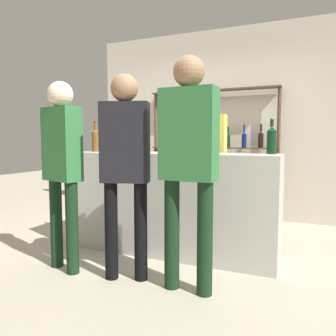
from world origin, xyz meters
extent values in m
plane|color=#B2A893|center=(0.00, 0.00, 0.00)|extent=(16.00, 16.00, 0.00)
cube|color=#B7B2AD|center=(0.00, 0.00, 0.52)|extent=(2.22, 0.53, 1.03)
cube|color=beige|center=(0.00, 1.87, 1.40)|extent=(3.82, 0.12, 2.80)
cylinder|color=#4C3828|center=(-0.93, 1.69, 0.95)|extent=(0.05, 0.05, 1.90)
cylinder|color=#4C3828|center=(0.93, 1.69, 0.95)|extent=(0.05, 0.05, 1.90)
cube|color=#4C3828|center=(0.00, 1.69, 1.89)|extent=(1.92, 0.18, 0.02)
cube|color=#4C3828|center=(0.00, 1.69, 1.04)|extent=(1.92, 0.18, 0.02)
cylinder|color=brown|center=(-0.70, 1.69, 1.15)|extent=(0.07, 0.07, 0.19)
cone|color=brown|center=(-0.70, 1.69, 1.26)|extent=(0.07, 0.07, 0.03)
cylinder|color=brown|center=(-0.70, 1.69, 1.32)|extent=(0.03, 0.03, 0.08)
cylinder|color=maroon|center=(-0.70, 1.69, 1.36)|extent=(0.03, 0.03, 0.01)
cylinder|color=brown|center=(-0.47, 1.69, 1.14)|extent=(0.08, 0.08, 0.18)
cone|color=brown|center=(-0.47, 1.69, 1.25)|extent=(0.08, 0.08, 0.04)
cylinder|color=brown|center=(-0.47, 1.69, 1.31)|extent=(0.03, 0.03, 0.08)
cylinder|color=#232328|center=(-0.47, 1.69, 1.36)|extent=(0.03, 0.03, 0.01)
cylinder|color=black|center=(-0.23, 1.69, 1.16)|extent=(0.07, 0.07, 0.22)
cone|color=black|center=(-0.23, 1.69, 1.29)|extent=(0.07, 0.07, 0.03)
cylinder|color=black|center=(-0.23, 1.69, 1.35)|extent=(0.03, 0.03, 0.08)
cylinder|color=maroon|center=(-0.23, 1.69, 1.39)|extent=(0.03, 0.03, 0.01)
cylinder|color=black|center=(0.00, 1.69, 1.17)|extent=(0.08, 0.08, 0.23)
cone|color=black|center=(0.00, 1.69, 1.30)|extent=(0.08, 0.08, 0.03)
cylinder|color=black|center=(0.00, 1.69, 1.36)|extent=(0.03, 0.03, 0.08)
cylinder|color=maroon|center=(0.00, 1.69, 1.40)|extent=(0.03, 0.03, 0.01)
cylinder|color=black|center=(0.23, 1.69, 1.15)|extent=(0.07, 0.07, 0.19)
cone|color=black|center=(0.23, 1.69, 1.26)|extent=(0.07, 0.07, 0.03)
cylinder|color=black|center=(0.23, 1.69, 1.31)|extent=(0.03, 0.03, 0.07)
cylinder|color=black|center=(0.23, 1.69, 1.35)|extent=(0.03, 0.03, 0.01)
cylinder|color=#0F1956|center=(0.47, 1.69, 1.15)|extent=(0.07, 0.07, 0.19)
cone|color=#0F1956|center=(0.47, 1.69, 1.26)|extent=(0.07, 0.07, 0.03)
cylinder|color=#0F1956|center=(0.47, 1.69, 1.32)|extent=(0.03, 0.03, 0.10)
cylinder|color=maroon|center=(0.47, 1.69, 1.38)|extent=(0.03, 0.03, 0.01)
cylinder|color=black|center=(0.70, 1.69, 1.15)|extent=(0.07, 0.07, 0.19)
cone|color=black|center=(0.70, 1.69, 1.26)|extent=(0.07, 0.07, 0.03)
cylinder|color=black|center=(0.70, 1.69, 1.33)|extent=(0.03, 0.03, 0.09)
cylinder|color=black|center=(0.70, 1.69, 1.38)|extent=(0.03, 0.03, 0.01)
cylinder|color=brown|center=(-0.88, -0.02, 1.14)|extent=(0.08, 0.08, 0.22)
cone|color=brown|center=(-0.88, -0.02, 1.27)|extent=(0.08, 0.08, 0.04)
cylinder|color=brown|center=(-0.88, -0.02, 1.32)|extent=(0.03, 0.03, 0.07)
cylinder|color=#232328|center=(-0.88, -0.02, 1.37)|extent=(0.03, 0.03, 0.01)
cylinder|color=#0F1956|center=(0.34, 0.04, 1.14)|extent=(0.08, 0.08, 0.22)
cone|color=#0F1956|center=(0.34, 0.04, 1.27)|extent=(0.08, 0.08, 0.03)
cylinder|color=#0F1956|center=(0.34, 0.04, 1.32)|extent=(0.03, 0.03, 0.07)
cylinder|color=black|center=(0.34, 0.04, 1.37)|extent=(0.03, 0.03, 0.01)
cylinder|color=silver|center=(-0.69, 0.16, 1.13)|extent=(0.07, 0.07, 0.19)
cone|color=silver|center=(-0.69, 0.16, 1.24)|extent=(0.07, 0.07, 0.03)
cylinder|color=silver|center=(-0.69, 0.16, 1.30)|extent=(0.03, 0.03, 0.09)
cylinder|color=#232328|center=(-0.69, 0.16, 1.35)|extent=(0.03, 0.03, 0.01)
cylinder|color=black|center=(0.99, 0.16, 1.14)|extent=(0.09, 0.09, 0.22)
cone|color=black|center=(0.99, 0.16, 1.27)|extent=(0.09, 0.09, 0.04)
cylinder|color=black|center=(0.99, 0.16, 1.32)|extent=(0.03, 0.03, 0.07)
cylinder|color=gold|center=(0.99, 0.16, 1.36)|extent=(0.03, 0.03, 0.01)
cylinder|color=silver|center=(0.27, -0.05, 1.03)|extent=(0.06, 0.06, 0.00)
cylinder|color=silver|center=(0.27, -0.05, 1.07)|extent=(0.01, 0.01, 0.07)
cone|color=silver|center=(0.27, -0.05, 1.15)|extent=(0.08, 0.08, 0.07)
cylinder|color=brown|center=(0.08, 0.71, 0.41)|extent=(0.12, 0.12, 0.81)
cylinder|color=brown|center=(0.35, 0.72, 0.41)|extent=(0.12, 0.12, 0.81)
cube|color=#D1C64C|center=(0.21, 0.72, 1.14)|extent=(0.43, 0.20, 0.64)
sphere|color=beige|center=(0.21, 0.72, 1.57)|extent=(0.22, 0.22, 0.22)
cylinder|color=black|center=(0.63, -0.77, 0.43)|extent=(0.12, 0.12, 0.86)
cylinder|color=black|center=(0.36, -0.75, 0.43)|extent=(0.12, 0.12, 0.86)
cube|color=#2D6B38|center=(0.49, -0.76, 1.21)|extent=(0.43, 0.21, 0.68)
sphere|color=#936B4C|center=(0.49, -0.76, 1.67)|extent=(0.23, 0.23, 0.23)
cylinder|color=black|center=(-0.55, -0.84, 0.40)|extent=(0.11, 0.11, 0.81)
cylinder|color=black|center=(-0.78, -0.77, 0.40)|extent=(0.11, 0.11, 0.81)
cube|color=#2D6B38|center=(-0.66, -0.81, 1.13)|extent=(0.42, 0.27, 0.64)
sphere|color=beige|center=(-0.66, -0.81, 1.56)|extent=(0.22, 0.22, 0.22)
cylinder|color=black|center=(0.06, -0.72, 0.41)|extent=(0.11, 0.11, 0.82)
cylinder|color=black|center=(-0.17, -0.80, 0.41)|extent=(0.11, 0.11, 0.82)
cube|color=black|center=(-0.06, -0.76, 1.14)|extent=(0.42, 0.28, 0.65)
sphere|color=#936B4C|center=(-0.06, -0.76, 1.58)|extent=(0.22, 0.22, 0.22)
camera|label=1|loc=(1.31, -3.07, 1.17)|focal=35.00mm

